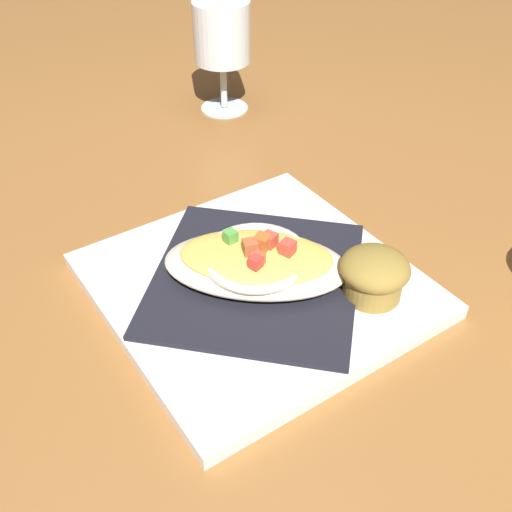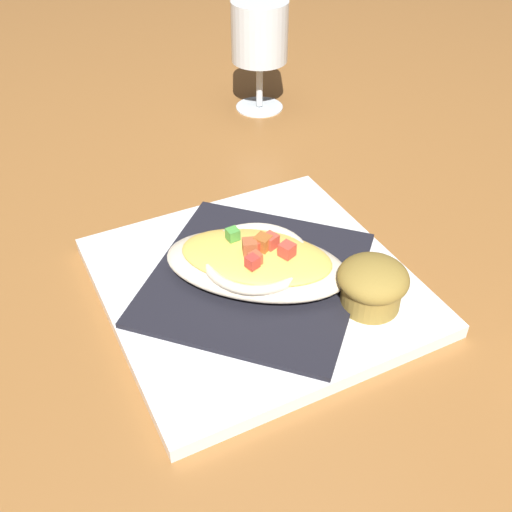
{
  "view_description": "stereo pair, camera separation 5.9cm",
  "coord_description": "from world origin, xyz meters",
  "px_view_note": "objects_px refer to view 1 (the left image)",
  "views": [
    {
      "loc": [
        0.39,
        -0.24,
        0.42
      ],
      "look_at": [
        0.0,
        0.0,
        0.05
      ],
      "focal_mm": 42.6,
      "sensor_mm": 36.0,
      "label": 1
    },
    {
      "loc": [
        0.41,
        -0.19,
        0.42
      ],
      "look_at": [
        0.0,
        0.0,
        0.05
      ],
      "focal_mm": 42.6,
      "sensor_mm": 36.0,
      "label": 2
    }
  ],
  "objects_px": {
    "stemmed_glass": "(222,38)",
    "gratin_dish": "(256,261)",
    "muffin": "(374,274)",
    "square_plate": "(256,285)"
  },
  "relations": [
    {
      "from": "square_plate",
      "to": "stemmed_glass",
      "type": "bearing_deg",
      "value": 154.7
    },
    {
      "from": "stemmed_glass",
      "to": "gratin_dish",
      "type": "bearing_deg",
      "value": -25.29
    },
    {
      "from": "muffin",
      "to": "stemmed_glass",
      "type": "bearing_deg",
      "value": 168.1
    },
    {
      "from": "gratin_dish",
      "to": "stemmed_glass",
      "type": "bearing_deg",
      "value": 154.71
    },
    {
      "from": "square_plate",
      "to": "stemmed_glass",
      "type": "relative_size",
      "value": 1.83
    },
    {
      "from": "gratin_dish",
      "to": "muffin",
      "type": "height_order",
      "value": "gratin_dish"
    },
    {
      "from": "square_plate",
      "to": "muffin",
      "type": "bearing_deg",
      "value": 47.07
    },
    {
      "from": "muffin",
      "to": "stemmed_glass",
      "type": "distance_m",
      "value": 0.47
    },
    {
      "from": "muffin",
      "to": "stemmed_glass",
      "type": "xyz_separation_m",
      "value": [
        -0.46,
        0.1,
        0.07
      ]
    },
    {
      "from": "muffin",
      "to": "stemmed_glass",
      "type": "relative_size",
      "value": 0.42
    }
  ]
}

